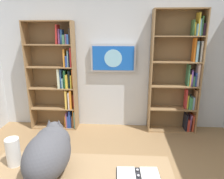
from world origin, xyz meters
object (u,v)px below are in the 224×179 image
(wall_mounted_tv, at_px, (113,58))
(open_binder, at_px, (138,177))
(cat, at_px, (49,150))
(bookshelf_left, at_px, (180,75))
(bookshelf_right, at_px, (58,78))
(paper_towel_roll, at_px, (13,152))

(wall_mounted_tv, bearing_deg, open_binder, 97.47)
(cat, bearing_deg, wall_mounted_tv, -98.36)
(cat, bearing_deg, open_binder, 176.76)
(bookshelf_left, bearing_deg, bookshelf_right, 0.12)
(bookshelf_left, distance_m, paper_towel_roll, 2.98)
(bookshelf_left, relative_size, cat, 3.37)
(bookshelf_left, distance_m, open_binder, 2.57)
(bookshelf_left, height_order, bookshelf_right, bookshelf_left)
(bookshelf_left, relative_size, wall_mounted_tv, 2.66)
(open_binder, xyz_separation_m, paper_towel_roll, (1.01, -0.10, 0.11))
(bookshelf_right, relative_size, cat, 3.09)
(cat, relative_size, open_binder, 1.93)
(bookshelf_right, bearing_deg, open_binder, 119.66)
(bookshelf_right, distance_m, cat, 2.44)
(bookshelf_left, bearing_deg, open_binder, 69.36)
(bookshelf_left, relative_size, bookshelf_right, 1.09)
(open_binder, distance_m, paper_towel_roll, 1.02)
(bookshelf_left, relative_size, paper_towel_roll, 9.47)
(wall_mounted_tv, bearing_deg, bookshelf_right, 4.64)
(bookshelf_right, distance_m, wall_mounted_tv, 1.10)
(bookshelf_left, height_order, open_binder, bookshelf_left)
(paper_towel_roll, bearing_deg, bookshelf_right, -81.26)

